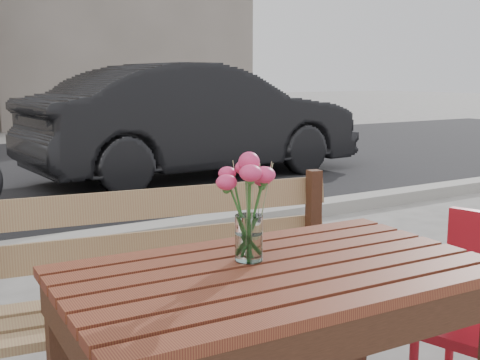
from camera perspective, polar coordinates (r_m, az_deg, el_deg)
The scene contains 5 objects.
street at distance 6.69m, azimuth -21.46°, elevation -1.87°, with size 30.00×8.12×0.12m.
main_table at distance 1.80m, azimuth 3.59°, elevation -12.04°, with size 1.26×0.77×0.76m.
main_bench at distance 2.35m, azimuth -6.78°, elevation -8.66°, with size 1.54×0.66×0.93m.
main_vase at distance 1.76m, azimuth 0.85°, elevation -1.32°, with size 0.18×0.18×0.33m.
parked_car at distance 7.89m, azimuth -4.12°, elevation 5.61°, with size 1.55×4.44×1.46m, color black.
Camera 1 is at (-1.11, -1.41, 1.30)m, focal length 45.00 mm.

